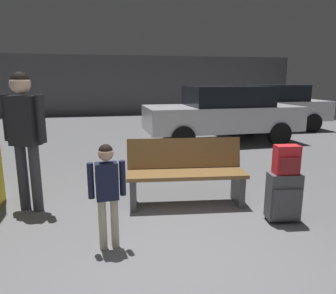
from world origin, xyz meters
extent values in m
cube|color=slate|center=(0.00, 4.00, -0.05)|extent=(18.00, 18.00, 0.10)
cube|color=#565658|center=(0.00, 12.86, 1.40)|extent=(18.00, 0.12, 2.80)
cube|color=brown|center=(0.54, 1.41, 0.44)|extent=(1.64, 0.61, 0.05)
cube|color=brown|center=(0.57, 1.66, 0.68)|extent=(1.60, 0.29, 0.42)
cube|color=#4C4C51|center=(-0.17, 1.49, 0.21)|extent=(0.12, 0.41, 0.41)
cube|color=#4C4C51|center=(1.26, 1.33, 0.21)|extent=(0.12, 0.41, 0.41)
cube|color=#4C4C51|center=(1.55, 0.69, 0.32)|extent=(0.40, 0.25, 0.56)
cube|color=#4C4C51|center=(1.53, 0.58, 0.26)|extent=(0.34, 0.07, 0.36)
cube|color=#A5A5AA|center=(1.56, 0.77, 0.59)|extent=(0.14, 0.04, 0.02)
cylinder|color=black|center=(1.40, 0.79, 0.02)|extent=(0.02, 0.05, 0.04)
cylinder|color=black|center=(1.72, 0.75, 0.02)|extent=(0.02, 0.05, 0.04)
cube|color=red|center=(1.55, 0.69, 0.77)|extent=(0.30, 0.19, 0.34)
cube|color=maroon|center=(1.54, 0.60, 0.72)|extent=(0.23, 0.06, 0.19)
cylinder|color=black|center=(1.55, 0.69, 0.93)|extent=(0.06, 0.03, 0.02)
cylinder|color=beige|center=(-0.45, 0.49, 0.26)|extent=(0.08, 0.08, 0.53)
cylinder|color=beige|center=(-0.57, 0.48, 0.26)|extent=(0.08, 0.08, 0.53)
cube|color=#191E38|center=(-0.51, 0.49, 0.71)|extent=(0.23, 0.15, 0.37)
cylinder|color=#191E38|center=(-0.36, 0.50, 0.73)|extent=(0.06, 0.06, 0.35)
cylinder|color=#191E38|center=(-0.67, 0.47, 0.73)|extent=(0.06, 0.06, 0.35)
sphere|color=tan|center=(-0.51, 0.49, 1.00)|extent=(0.15, 0.15, 0.15)
sphere|color=black|center=(-0.51, 0.49, 1.02)|extent=(0.14, 0.14, 0.14)
cylinder|color=#E5D84C|center=(-0.60, 0.59, 0.73)|extent=(0.06, 0.06, 0.10)
cylinder|color=red|center=(-0.60, 0.59, 0.81)|extent=(0.01, 0.01, 0.06)
cylinder|color=#38383D|center=(-1.41, 1.63, 0.44)|extent=(0.13, 0.13, 0.87)
cylinder|color=#38383D|center=(-1.59, 1.72, 0.44)|extent=(0.13, 0.13, 0.87)
cube|color=#232326|center=(-1.50, 1.67, 1.18)|extent=(0.41, 0.35, 0.62)
cylinder|color=#232326|center=(-1.28, 1.56, 1.21)|extent=(0.10, 0.10, 0.59)
cylinder|color=#232326|center=(-1.73, 1.79, 1.21)|extent=(0.10, 0.10, 0.59)
sphere|color=beige|center=(-1.50, 1.67, 1.64)|extent=(0.25, 0.25, 0.25)
sphere|color=black|center=(-1.50, 1.67, 1.67)|extent=(0.23, 0.23, 0.23)
cube|color=silver|center=(2.59, 5.52, 0.67)|extent=(4.14, 1.81, 0.64)
cube|color=black|center=(2.74, 5.52, 1.25)|extent=(2.14, 1.60, 0.52)
cylinder|color=black|center=(1.32, 4.68, 0.30)|extent=(0.61, 0.22, 0.60)
cylinder|color=black|center=(1.27, 6.28, 0.30)|extent=(0.61, 0.22, 0.60)
cylinder|color=black|center=(3.91, 4.75, 0.30)|extent=(0.61, 0.22, 0.60)
cylinder|color=black|center=(3.87, 6.35, 0.30)|extent=(0.61, 0.22, 0.60)
cube|color=silver|center=(4.83, 7.28, 0.67)|extent=(4.12, 1.75, 0.64)
cube|color=black|center=(4.98, 7.28, 1.25)|extent=(2.12, 1.57, 0.52)
cylinder|color=black|center=(3.52, 6.50, 0.30)|extent=(0.60, 0.21, 0.60)
cylinder|color=black|center=(3.54, 8.10, 0.30)|extent=(0.60, 0.21, 0.60)
cylinder|color=black|center=(6.12, 6.47, 0.30)|extent=(0.60, 0.21, 0.60)
cylinder|color=black|center=(6.14, 8.06, 0.30)|extent=(0.60, 0.21, 0.60)
camera|label=1|loc=(-0.51, -2.48, 1.69)|focal=33.33mm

